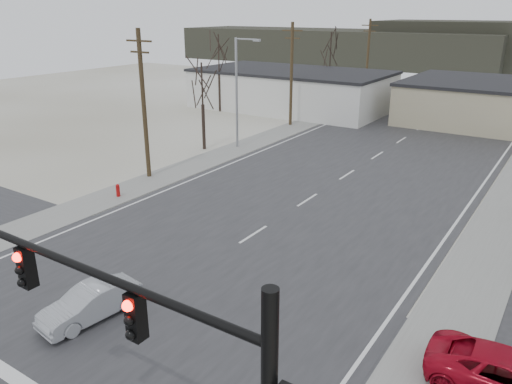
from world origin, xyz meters
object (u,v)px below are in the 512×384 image
car_far_b (405,99)px  car_parked_red (511,376)px  sedan_crossing (90,303)px  traffic_signal_mast (182,377)px  fire_hydrant (118,190)px  car_far_a (500,120)px

car_far_b → car_parked_red: (18.37, -47.18, 0.06)m
sedan_crossing → car_parked_red: (13.86, 4.31, 0.03)m
car_parked_red → sedan_crossing: bearing=105.6°
traffic_signal_mast → fire_hydrant: size_ratio=10.29×
traffic_signal_mast → car_far_b: 57.78m
traffic_signal_mast → car_far_b: (-13.39, 56.07, -4.01)m
sedan_crossing → car_far_a: bearing=88.4°
traffic_signal_mast → car_far_b: size_ratio=2.47×
car_far_a → car_far_b: car_far_a is taller
traffic_signal_mast → fire_hydrant: 23.39m
sedan_crossing → car_parked_red: car_parked_red is taller
fire_hydrant → car_far_b: car_far_b is taller
traffic_signal_mast → car_parked_red: size_ratio=1.81×
car_far_a → sedan_crossing: bearing=96.3°
fire_hydrant → car_parked_red: 23.69m
sedan_crossing → car_far_b: bearing=102.8°
traffic_signal_mast → car_far_b: traffic_signal_mast is taller
traffic_signal_mast → car_far_b: bearing=103.4°
sedan_crossing → car_far_b: 51.69m
fire_hydrant → car_parked_red: size_ratio=0.18×
traffic_signal_mast → car_far_a: bearing=91.8°
car_far_a → traffic_signal_mast: bearing=107.5°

